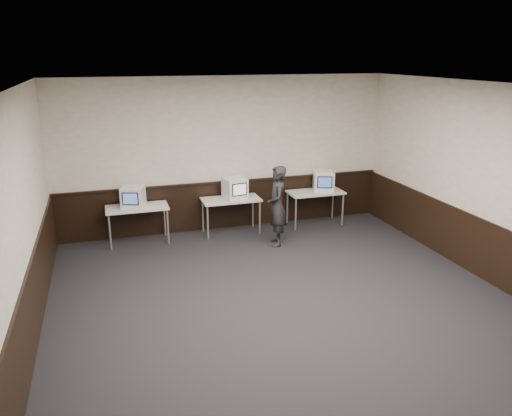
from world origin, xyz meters
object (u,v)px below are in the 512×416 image
Objects in this scene: emac_left at (133,197)px; desk_right at (315,194)px; emac_right at (324,181)px; desk_center at (231,202)px; emac_center at (235,188)px; desk_left at (137,210)px; person at (277,206)px.

desk_right is at bearing 17.26° from emac_left.
emac_right is (0.20, 0.03, 0.29)m from desk_right.
emac_center is at bearing 9.59° from desk_center.
desk_left is 2.31× the size of emac_center.
emac_left is 2.80m from person.
emac_left is 1.04× the size of emac_center.
desk_right is 0.35m from emac_right.
desk_right is 2.22× the size of emac_left.
desk_left is 2.75m from person.
desk_left is 0.29m from emac_left.
desk_center is 2.11× the size of emac_right.
desk_right is at bearing -152.10° from emac_right.
desk_center is at bearing 180.00° from desk_right.
emac_right is (2.00, 0.02, 0.00)m from emac_center.
emac_right is (4.06, 0.03, 0.01)m from emac_left.
desk_right is 1.83m from emac_center.
emac_left is 0.95× the size of emac_right.
emac_left is at bearing -161.18° from emac_right.
emac_center is (0.09, 0.02, 0.29)m from desk_center.
desk_left is 2.11× the size of emac_right.
emac_center reaches higher than desk_left.
emac_left reaches higher than desk_center.
emac_left is (-1.96, -0.00, 0.28)m from desk_center.
person reaches higher than desk_center.
person reaches higher than desk_right.
emac_left is at bearing -96.91° from person.
desk_center is at bearing -130.63° from person.
person reaches higher than desk_left.
emac_left is at bearing -179.99° from desk_right.
emac_right reaches higher than desk_center.
desk_center is 0.76× the size of person.
desk_left is 1.00× the size of desk_right.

